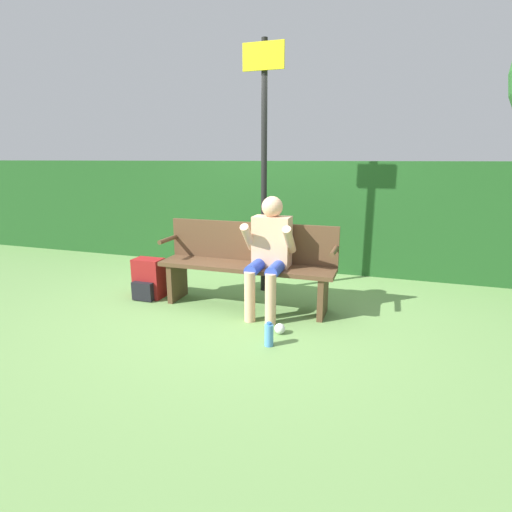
# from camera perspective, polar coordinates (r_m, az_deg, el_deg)

# --- Properties ---
(ground_plane) EXTENTS (40.00, 40.00, 0.00)m
(ground_plane) POSITION_cam_1_polar(r_m,az_deg,el_deg) (4.49, -1.43, -7.23)
(ground_plane) COLOR #668E4C
(hedge_back) EXTENTS (12.00, 0.44, 1.57)m
(hedge_back) POSITION_cam_1_polar(r_m,az_deg,el_deg) (6.03, 4.46, 5.89)
(hedge_back) COLOR #1E4C1E
(hedge_back) RESTS_ON ground
(park_bench) EXTENTS (1.94, 0.42, 0.92)m
(park_bench) POSITION_cam_1_polar(r_m,az_deg,el_deg) (4.39, -1.19, -0.92)
(park_bench) COLOR #513823
(park_bench) RESTS_ON ground
(person_seated) EXTENTS (0.53, 0.58, 1.23)m
(person_seated) POSITION_cam_1_polar(r_m,az_deg,el_deg) (4.15, 1.91, 1.05)
(person_seated) COLOR #DBA884
(person_seated) RESTS_ON ground
(backpack) EXTENTS (0.34, 0.29, 0.47)m
(backpack) POSITION_cam_1_polar(r_m,az_deg,el_deg) (4.87, -15.12, -3.25)
(backpack) COLOR maroon
(backpack) RESTS_ON ground
(water_bottle) EXTENTS (0.08, 0.08, 0.22)m
(water_bottle) POSITION_cam_1_polar(r_m,az_deg,el_deg) (3.57, 1.86, -11.17)
(water_bottle) COLOR #4C8CCC
(water_bottle) RESTS_ON ground
(signpost) EXTENTS (0.47, 0.09, 2.89)m
(signpost) POSITION_cam_1_polar(r_m,az_deg,el_deg) (4.77, 1.13, 14.63)
(signpost) COLOR black
(signpost) RESTS_ON ground
(parked_car) EXTENTS (4.12, 2.51, 1.35)m
(parked_car) POSITION_cam_1_polar(r_m,az_deg,el_deg) (14.54, -4.45, 9.92)
(parked_car) COLOR black
(parked_car) RESTS_ON ground
(litter_crumple) EXTENTS (0.10, 0.10, 0.10)m
(litter_crumple) POSITION_cam_1_polar(r_m,az_deg,el_deg) (3.82, 3.42, -10.32)
(litter_crumple) COLOR silver
(litter_crumple) RESTS_ON ground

